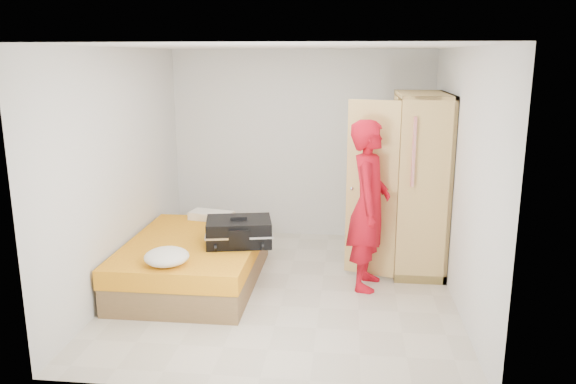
# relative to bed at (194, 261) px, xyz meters

# --- Properties ---
(room) EXTENTS (4.00, 4.02, 2.60)m
(room) POSITION_rel_bed_xyz_m (1.05, -0.08, 1.05)
(room) COLOR beige
(room) RESTS_ON ground
(bed) EXTENTS (1.42, 2.02, 0.50)m
(bed) POSITION_rel_bed_xyz_m (0.00, 0.00, 0.00)
(bed) COLOR olive
(bed) RESTS_ON ground
(wardrobe) EXTENTS (1.15, 1.20, 2.10)m
(wardrobe) POSITION_rel_bed_xyz_m (2.50, 0.79, 0.75)
(wardrobe) COLOR tan
(wardrobe) RESTS_ON ground
(person) EXTENTS (0.54, 0.74, 1.86)m
(person) POSITION_rel_bed_xyz_m (1.94, 0.12, 0.68)
(person) COLOR red
(person) RESTS_ON ground
(suitcase) EXTENTS (0.81, 0.66, 0.31)m
(suitcase) POSITION_rel_bed_xyz_m (0.54, -0.06, 0.39)
(suitcase) COLOR black
(suitcase) RESTS_ON bed
(round_cushion) EXTENTS (0.44, 0.44, 0.17)m
(round_cushion) POSITION_rel_bed_xyz_m (-0.05, -0.76, 0.33)
(round_cushion) COLOR white
(round_cushion) RESTS_ON bed
(pillow) EXTENTS (0.58, 0.38, 0.10)m
(pillow) POSITION_rel_bed_xyz_m (0.00, 0.85, 0.30)
(pillow) COLOR white
(pillow) RESTS_ON bed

